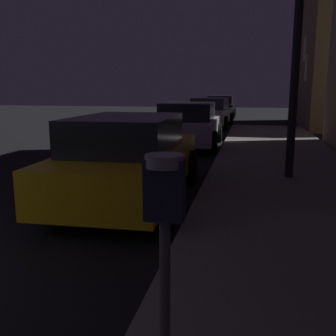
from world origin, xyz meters
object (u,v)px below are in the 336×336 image
Objects in this scene: parking_meter at (165,223)px; car_black at (220,107)px; car_white at (210,113)px; car_yellow_cab at (130,158)px; car_silver at (188,125)px.

parking_meter reaches higher than car_black.
parking_meter is 0.34× the size of car_black.
car_white is at bearing -89.99° from car_black.
car_yellow_cab is (-1.56, 4.41, -0.49)m from parking_meter.
car_silver is at bearing 98.24° from parking_meter.
parking_meter is 4.71m from car_yellow_cab.
car_silver is 6.95m from car_white.
parking_meter is 17.83m from car_white.
parking_meter is at bearing -86.36° from car_black.
car_yellow_cab is at bearing -89.99° from car_black.
parking_meter reaches higher than car_white.
parking_meter is at bearing -81.76° from car_silver.
parking_meter reaches higher than car_yellow_cab.
car_black is (-0.00, 13.82, 0.00)m from car_silver.
car_yellow_cab and car_black have the same top height.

